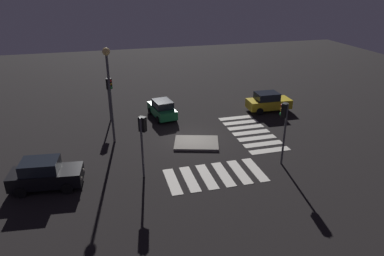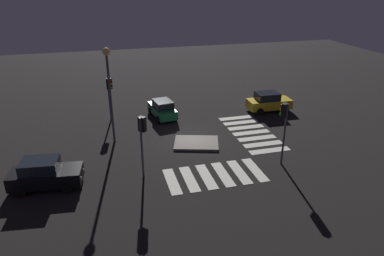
{
  "view_description": "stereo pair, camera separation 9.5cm",
  "coord_description": "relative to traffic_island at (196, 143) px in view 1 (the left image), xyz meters",
  "views": [
    {
      "loc": [
        -6.76,
        -24.94,
        12.09
      ],
      "look_at": [
        0.0,
        0.0,
        1.0
      ],
      "focal_mm": 33.16,
      "sensor_mm": 36.0,
      "label": 1
    },
    {
      "loc": [
        -6.66,
        -24.96,
        12.09
      ],
      "look_at": [
        0.0,
        0.0,
        1.0
      ],
      "focal_mm": 33.16,
      "sensor_mm": 36.0,
      "label": 2
    }
  ],
  "objects": [
    {
      "name": "traffic_light_south",
      "position": [
        -4.56,
        -3.73,
        3.06
      ],
      "size": [
        0.54,
        0.54,
        4.15
      ],
      "rotation": [
        0.0,
        0.0,
        0.81
      ],
      "color": "#47474C",
      "rests_on": "ground"
    },
    {
      "name": "crosswalk_side",
      "position": [
        5.03,
        0.92,
        -0.08
      ],
      "size": [
        3.2,
        7.6,
        0.02
      ],
      "color": "silver",
      "rests_on": "ground"
    },
    {
      "name": "car_yellow",
      "position": [
        8.77,
        5.42,
        0.81
      ],
      "size": [
        4.28,
        2.08,
        1.84
      ],
      "rotation": [
        0.0,
        0.0,
        -0.03
      ],
      "color": "gold",
      "rests_on": "ground"
    },
    {
      "name": "car_black",
      "position": [
        -10.65,
        -3.5,
        0.84
      ],
      "size": [
        4.48,
        2.41,
        1.88
      ],
      "rotation": [
        0.0,
        0.0,
        -0.11
      ],
      "color": "black",
      "rests_on": "ground"
    },
    {
      "name": "traffic_light_east",
      "position": [
        4.8,
        -4.46,
        3.26
      ],
      "size": [
        0.54,
        0.53,
        4.43
      ],
      "rotation": [
        0.0,
        0.0,
        2.31
      ],
      "color": "#47474C",
      "rests_on": "ground"
    },
    {
      "name": "street_lamp",
      "position": [
        -6.16,
        2.13,
        4.99
      ],
      "size": [
        0.56,
        0.56,
        7.42
      ],
      "color": "#47474C",
      "rests_on": "ground"
    },
    {
      "name": "car_green",
      "position": [
        -1.5,
        6.32,
        0.74
      ],
      "size": [
        2.28,
        4.06,
        1.69
      ],
      "rotation": [
        0.0,
        0.0,
        1.73
      ],
      "color": "#196B38",
      "rests_on": "ground"
    },
    {
      "name": "traffic_light_west",
      "position": [
        -6.06,
        6.84,
        2.87
      ],
      "size": [
        0.54,
        0.54,
        3.91
      ],
      "rotation": [
        0.0,
        0.0,
        -0.78
      ],
      "color": "#47474C",
      "rests_on": "ground"
    },
    {
      "name": "traffic_island",
      "position": [
        0.0,
        0.0,
        0.0
      ],
      "size": [
        3.99,
        3.42,
        0.18
      ],
      "color": "gray",
      "rests_on": "ground"
    },
    {
      "name": "crosswalk_near",
      "position": [
        -0.11,
        -4.9,
        -0.08
      ],
      "size": [
        6.45,
        3.2,
        0.02
      ],
      "color": "silver",
      "rests_on": "ground"
    },
    {
      "name": "ground_plane",
      "position": [
        -0.11,
        0.92,
        -0.09
      ],
      "size": [
        80.0,
        80.0,
        0.0
      ],
      "primitive_type": "plane",
      "color": "black"
    }
  ]
}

